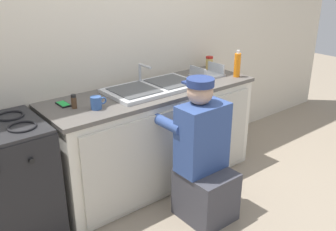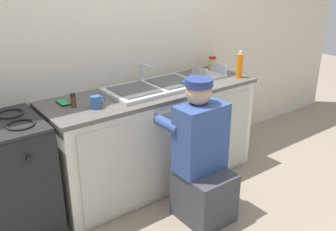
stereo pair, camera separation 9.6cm
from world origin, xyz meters
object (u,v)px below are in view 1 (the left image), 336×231
cell_phone (63,104)px  condiment_jar (209,63)px  spice_bottle_pepper (74,102)px  stove_range (6,185)px  coffee_mug (96,103)px  soap_bottle_orange (237,65)px  sink_double_basin (153,87)px  dish_rack_tray (207,74)px  plumber_person (203,162)px

cell_phone → condiment_jar: 1.59m
cell_phone → condiment_jar: size_ratio=1.09×
spice_bottle_pepper → condiment_jar: 1.56m
stove_range → coffee_mug: 0.84m
condiment_jar → stove_range: bearing=-175.1°
spice_bottle_pepper → cell_phone: bearing=106.7°
coffee_mug → condiment_jar: bearing=11.5°
soap_bottle_orange → coffee_mug: (-1.43, 0.07, -0.07)m
sink_double_basin → coffee_mug: sink_double_basin is taller
dish_rack_tray → stove_range: bearing=180.0°
spice_bottle_pepper → coffee_mug: bearing=-43.3°
condiment_jar → sink_double_basin: bearing=-167.9°
condiment_jar → coffee_mug: size_ratio=1.02×
dish_rack_tray → coffee_mug: dish_rack_tray is taller
plumber_person → dish_rack_tray: size_ratio=3.94×
spice_bottle_pepper → coffee_mug: (0.12, -0.11, -0.00)m
sink_double_basin → spice_bottle_pepper: bearing=179.7°
sink_double_basin → plumber_person: (-0.02, -0.65, -0.43)m
stove_range → condiment_jar: condiment_jar is taller
plumber_person → dish_rack_tray: (0.65, 0.65, 0.43)m
spice_bottle_pepper → coffee_mug: spice_bottle_pepper is taller
soap_bottle_orange → dish_rack_tray: bearing=140.1°
soap_bottle_orange → coffee_mug: size_ratio=1.98×
soap_bottle_orange → condiment_jar: soap_bottle_orange is taller
sink_double_basin → spice_bottle_pepper: (-0.71, 0.00, 0.03)m
plumber_person → condiment_jar: 1.28m
sink_double_basin → plumber_person: bearing=-91.9°
soap_bottle_orange → stove_range: bearing=175.2°
dish_rack_tray → spice_bottle_pepper: bearing=179.7°
sink_double_basin → condiment_jar: sink_double_basin is taller
sink_double_basin → condiment_jar: 0.86m
dish_rack_tray → condiment_jar: (0.21, 0.18, 0.04)m
sink_double_basin → coffee_mug: size_ratio=6.35×
cell_phone → coffee_mug: size_ratio=1.11×
stove_range → spice_bottle_pepper: (0.56, 0.01, 0.48)m
plumber_person → soap_bottle_orange: size_ratio=4.42×
plumber_person → soap_bottle_orange: bearing=28.8°
sink_double_basin → spice_bottle_pepper: size_ratio=7.62×
sink_double_basin → dish_rack_tray: 0.63m
sink_double_basin → soap_bottle_orange: 0.87m
cell_phone → condiment_jar: (1.58, 0.06, 0.06)m
dish_rack_tray → coffee_mug: 1.23m
soap_bottle_orange → coffee_mug: bearing=177.2°
sink_double_basin → coffee_mug: (-0.59, -0.11, 0.03)m
plumber_person → cell_phone: plumber_person is taller
sink_double_basin → dish_rack_tray: sink_double_basin is taller
spice_bottle_pepper → condiment_jar: condiment_jar is taller
dish_rack_tray → condiment_jar: 0.28m
condiment_jar → coffee_mug: (-1.43, -0.29, -0.02)m
dish_rack_tray → plumber_person: bearing=-134.9°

